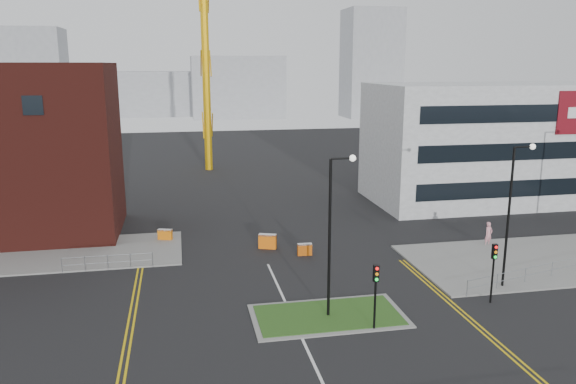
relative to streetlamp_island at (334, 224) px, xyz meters
name	(u,v)px	position (x,y,z in m)	size (l,w,h in m)	color
pavement_right	(571,258)	(19.78, 6.00, -5.35)	(24.00, 10.00, 0.12)	slate
island_kerb	(328,316)	(-0.22, 0.00, -5.37)	(8.60, 4.60, 0.08)	slate
grass_island	(328,316)	(-0.22, 0.00, -5.35)	(8.00, 4.00, 0.12)	#2A4F1A
office_block	(494,143)	(23.79, 23.97, 0.59)	(25.00, 12.20, 12.00)	#A5A7A9
streetlamp_island	(334,224)	(0.00, 0.00, 0.00)	(1.46, 0.36, 9.18)	black
streetlamp_right_near	(513,205)	(12.00, 2.00, 0.00)	(1.46, 0.36, 9.18)	black
traffic_light_island	(376,285)	(1.78, -2.02, -2.85)	(0.28, 0.33, 3.65)	black
traffic_light_right	(494,262)	(9.78, -0.02, -2.85)	(0.28, 0.33, 3.65)	black
railing_left	(108,260)	(-13.22, 10.00, -4.67)	(6.05, 0.05, 1.10)	gray
centre_line	(320,377)	(-2.22, -6.00, -5.41)	(0.15, 30.00, 0.01)	silver
yellow_left_a	(129,318)	(-11.22, 2.00, -5.41)	(0.12, 24.00, 0.01)	gold
yellow_left_b	(135,317)	(-10.92, 2.00, -5.41)	(0.12, 24.00, 0.01)	gold
yellow_right_a	(468,321)	(7.28, -2.00, -5.41)	(0.12, 20.00, 0.01)	gold
yellow_right_b	(473,320)	(7.58, -2.00, -5.41)	(0.12, 20.00, 0.01)	gold
skyline_a	(24,77)	(-42.22, 112.00, 5.59)	(18.00, 12.00, 22.00)	gray
skyline_b	(238,87)	(7.78, 122.00, 2.59)	(24.00, 12.00, 16.00)	gray
skyline_c	(371,64)	(42.78, 117.00, 8.59)	(14.00, 12.00, 28.00)	gray
skyline_d	(169,94)	(-10.22, 132.00, 0.59)	(30.00, 12.00, 12.00)	gray
pedestrian	(489,234)	(15.34, 9.82, -4.45)	(0.70, 0.46, 1.93)	pink
barrier_left	(165,235)	(-9.47, 16.00, -4.89)	(1.20, 0.70, 0.96)	orange
barrier_mid	(305,249)	(0.78, 10.45, -4.93)	(1.08, 0.40, 0.90)	#C4510A
barrier_right	(268,241)	(-1.68, 12.53, -4.80)	(1.42, 0.89, 1.14)	orange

